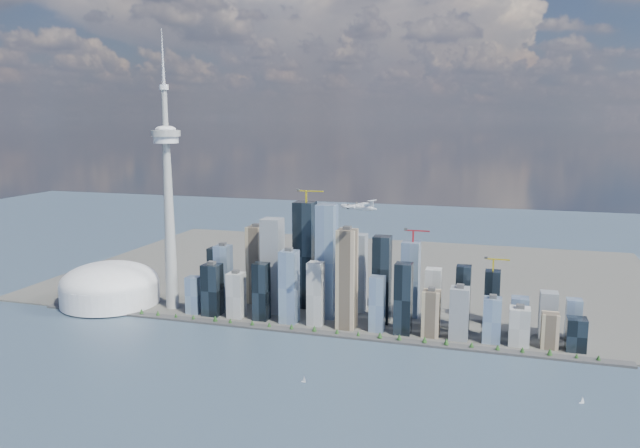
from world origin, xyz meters
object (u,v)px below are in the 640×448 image
(needle_tower, at_px, (168,194))
(sailboat_west, at_px, (304,380))
(sailboat_east, at_px, (582,401))
(dome_stadium, at_px, (110,286))
(airplane, at_px, (358,207))

(needle_tower, bearing_deg, sailboat_west, -35.69)
(needle_tower, bearing_deg, sailboat_east, -16.36)
(dome_stadium, distance_m, sailboat_east, 919.83)
(needle_tower, distance_m, dome_stadium, 241.40)
(sailboat_west, bearing_deg, needle_tower, 153.17)
(sailboat_east, bearing_deg, sailboat_west, 166.97)
(dome_stadium, bearing_deg, sailboat_east, -13.30)
(sailboat_east, bearing_deg, needle_tower, 144.11)
(needle_tower, height_order, sailboat_east, needle_tower)
(dome_stadium, relative_size, sailboat_east, 19.82)
(needle_tower, distance_m, sailboat_east, 819.98)
(sailboat_west, xyz_separation_m, sailboat_east, (385.08, 43.87, -0.08))
(sailboat_west, bearing_deg, sailboat_east, 15.36)
(dome_stadium, bearing_deg, sailboat_west, -26.63)
(needle_tower, height_order, airplane, needle_tower)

